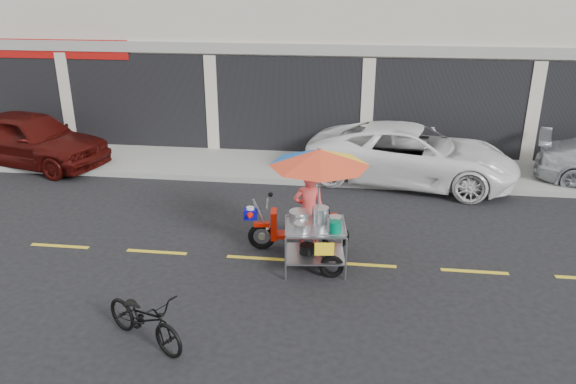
# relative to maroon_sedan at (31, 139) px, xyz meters

# --- Properties ---
(ground) EXTENTS (90.00, 90.00, 0.00)m
(ground) POSITION_rel_maroon_sedan_xyz_m (9.26, -4.70, -0.77)
(ground) COLOR black
(sidewalk) EXTENTS (45.00, 3.00, 0.15)m
(sidewalk) POSITION_rel_maroon_sedan_xyz_m (9.26, 0.80, -0.69)
(sidewalk) COLOR gray
(sidewalk) RESTS_ON ground
(shophouse_block) EXTENTS (36.00, 8.11, 10.40)m
(shophouse_block) POSITION_rel_maroon_sedan_xyz_m (12.08, 5.89, 3.47)
(shophouse_block) COLOR beige
(shophouse_block) RESTS_ON ground
(centerline) EXTENTS (42.00, 0.10, 0.01)m
(centerline) POSITION_rel_maroon_sedan_xyz_m (9.26, -4.70, -0.76)
(centerline) COLOR gold
(centerline) RESTS_ON ground
(maroon_sedan) EXTENTS (4.81, 2.86, 1.53)m
(maroon_sedan) POSITION_rel_maroon_sedan_xyz_m (0.00, 0.00, 0.00)
(maroon_sedan) COLOR #3E0A08
(maroon_sedan) RESTS_ON ground
(white_pickup) EXTENTS (5.65, 3.41, 1.47)m
(white_pickup) POSITION_rel_maroon_sedan_xyz_m (10.43, 0.00, -0.03)
(white_pickup) COLOR white
(white_pickup) RESTS_ON ground
(near_bicycle) EXTENTS (1.65, 1.28, 0.83)m
(near_bicycle) POSITION_rel_maroon_sedan_xyz_m (6.11, -7.47, -0.35)
(near_bicycle) COLOR black
(near_bicycle) RESTS_ON ground
(food_vendor_rig) EXTENTS (2.46, 1.96, 2.31)m
(food_vendor_rig) POSITION_rel_maroon_sedan_xyz_m (8.29, -4.62, 0.68)
(food_vendor_rig) COLOR black
(food_vendor_rig) RESTS_ON ground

